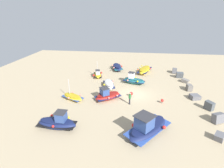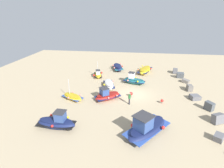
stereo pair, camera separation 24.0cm
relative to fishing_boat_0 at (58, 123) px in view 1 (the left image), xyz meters
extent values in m
plane|color=tan|center=(-9.19, 7.72, -0.66)|extent=(58.79, 58.79, 0.00)
ellipsoid|color=navy|center=(0.00, -0.07, -0.17)|extent=(1.63, 4.15, 1.04)
cube|color=black|center=(0.00, -0.07, -0.12)|extent=(1.64, 3.99, 0.14)
ellipsoid|color=#151E45|center=(0.00, -0.07, 0.25)|extent=(1.41, 3.65, 0.21)
cube|color=#2D4784|center=(0.02, 0.48, 0.80)|extent=(1.02, 1.01, 0.96)
cube|color=#333338|center=(0.02, 0.48, 1.31)|extent=(1.18, 1.17, 0.06)
sphere|color=red|center=(-0.85, -0.99, 0.26)|extent=(0.26, 0.26, 0.26)
sphere|color=red|center=(0.81, -0.11, 0.11)|extent=(0.26, 0.26, 0.26)
sphere|color=yellow|center=(-0.77, 0.92, 0.20)|extent=(0.26, 0.26, 0.26)
ellipsoid|color=maroon|center=(-7.23, 4.19, -0.24)|extent=(3.42, 3.85, 0.92)
cube|color=navy|center=(-7.23, 4.19, -0.19)|extent=(3.35, 3.75, 0.15)
ellipsoid|color=maroon|center=(-7.23, 4.19, 0.12)|extent=(2.99, 3.37, 0.20)
cube|color=#2D4784|center=(-6.91, 3.77, 0.65)|extent=(1.44, 1.42, 0.92)
cube|color=#333338|center=(-6.91, 3.77, 1.14)|extent=(1.67, 1.65, 0.06)
sphere|color=#EA7F75|center=(-7.13, 5.47, 0.03)|extent=(0.24, 0.24, 0.24)
sphere|color=red|center=(-8.10, 3.94, 0.02)|extent=(0.24, 0.24, 0.24)
sphere|color=#EA7F75|center=(-6.36, 4.44, -0.02)|extent=(0.24, 0.24, 0.24)
sphere|color=#EA7F75|center=(-7.33, 2.92, 0.11)|extent=(0.24, 0.24, 0.24)
ellipsoid|color=navy|center=(-20.98, 4.05, -0.15)|extent=(4.58, 2.85, 1.12)
cube|color=#1E6670|center=(-20.98, 4.05, -0.10)|extent=(4.42, 2.80, 0.19)
ellipsoid|color=#151E45|center=(-20.98, 4.05, 0.28)|extent=(4.02, 2.47, 0.25)
sphere|color=#EA7F75|center=(-22.33, 4.58, 0.23)|extent=(0.31, 0.31, 0.31)
sphere|color=#EA7F75|center=(-21.06, 3.07, 0.23)|extent=(0.31, 0.31, 0.31)
sphere|color=red|center=(-20.90, 5.04, 0.18)|extent=(0.31, 0.31, 0.31)
sphere|color=#EA7F75|center=(-19.63, 3.53, 0.17)|extent=(0.31, 0.31, 0.31)
ellipsoid|color=navy|center=(-0.38, 9.29, -0.16)|extent=(5.55, 5.03, 1.15)
cube|color=#2D4C9E|center=(-0.38, 9.29, -0.11)|extent=(5.39, 4.91, 0.23)
ellipsoid|color=#151E45|center=(-0.38, 9.29, 0.27)|extent=(4.85, 4.39, 0.28)
cube|color=#2D4784|center=(0.25, 8.79, 1.00)|extent=(2.02, 2.01, 1.30)
cube|color=#333338|center=(0.25, 8.79, 1.68)|extent=(2.34, 2.33, 0.06)
sphere|color=red|center=(-0.40, 10.79, 0.14)|extent=(0.35, 0.35, 0.35)
sphere|color=red|center=(-0.36, 7.80, 0.13)|extent=(0.35, 0.35, 0.35)
ellipsoid|color=gold|center=(-19.91, 9.71, -0.19)|extent=(5.29, 3.22, 0.99)
cube|color=navy|center=(-19.91, 9.71, -0.14)|extent=(5.11, 3.21, 0.13)
ellipsoid|color=gold|center=(-19.91, 9.71, 0.20)|extent=(4.65, 2.82, 0.19)
sphere|color=orange|center=(-18.89, 8.34, 0.19)|extent=(0.27, 0.27, 0.27)
sphere|color=yellow|center=(-18.94, 10.43, 0.04)|extent=(0.27, 0.27, 0.27)
sphere|color=yellow|center=(-20.21, 8.77, 0.18)|extent=(0.27, 0.27, 0.27)
sphere|color=red|center=(-20.27, 10.86, 0.10)|extent=(0.27, 0.27, 0.27)
sphere|color=yellow|center=(-21.54, 9.20, 0.22)|extent=(0.27, 0.27, 0.27)
ellipsoid|color=white|center=(-11.40, 3.71, -0.19)|extent=(4.00, 2.45, 0.98)
cube|color=navy|center=(-11.40, 3.71, -0.14)|extent=(3.87, 2.44, 0.11)
ellipsoid|color=beige|center=(-11.40, 3.71, 0.21)|extent=(3.52, 2.14, 0.18)
sphere|color=yellow|center=(-10.53, 3.12, 0.14)|extent=(0.28, 0.28, 0.28)
sphere|color=#EA7F75|center=(-12.26, 4.31, 0.13)|extent=(0.28, 0.28, 0.28)
ellipsoid|color=gold|center=(-16.28, 0.85, -0.35)|extent=(3.43, 2.11, 0.70)
cube|color=black|center=(-16.28, 0.85, -0.32)|extent=(3.31, 2.09, 0.14)
ellipsoid|color=gold|center=(-16.28, 0.85, -0.09)|extent=(3.01, 1.83, 0.17)
cube|color=white|center=(-15.82, 0.98, 0.32)|extent=(1.08, 0.92, 0.73)
cube|color=#333338|center=(-15.82, 0.98, 0.71)|extent=(1.26, 1.06, 0.06)
cylinder|color=#B7B7BC|center=(-16.50, 0.79, 1.09)|extent=(0.08, 0.08, 2.27)
sphere|color=red|center=(-17.03, 1.44, -0.12)|extent=(0.36, 0.36, 0.36)
sphere|color=red|center=(-15.53, 0.26, -0.20)|extent=(0.36, 0.36, 0.36)
ellipsoid|color=gold|center=(-6.59, -0.66, -0.34)|extent=(2.65, 3.48, 0.68)
cube|color=#2D4C9E|center=(-6.59, -0.66, -0.31)|extent=(2.62, 3.37, 0.10)
ellipsoid|color=gold|center=(-6.59, -0.66, -0.08)|extent=(2.32, 3.05, 0.14)
cylinder|color=#B7B7BC|center=(-6.85, -1.15, 1.10)|extent=(0.08, 0.08, 2.24)
sphere|color=#EA7F75|center=(-7.59, -0.99, -0.10)|extent=(0.26, 0.26, 0.26)
sphere|color=#EA7F75|center=(-5.94, -1.00, -0.14)|extent=(0.26, 0.26, 0.26)
sphere|color=#EA7F75|center=(-6.87, 0.36, -0.12)|extent=(0.26, 0.26, 0.26)
ellipsoid|color=#1E6670|center=(-13.56, 7.69, -0.21)|extent=(2.43, 3.92, 0.95)
cube|color=navy|center=(-13.56, 7.69, -0.16)|extent=(2.41, 3.79, 0.12)
ellipsoid|color=#1A565F|center=(-13.56, 7.69, 0.18)|extent=(2.11, 3.44, 0.18)
cube|color=silver|center=(-13.71, 7.22, 0.75)|extent=(1.00, 1.07, 1.00)
cube|color=#333338|center=(-13.71, 7.22, 1.28)|extent=(1.16, 1.24, 0.06)
sphere|color=yellow|center=(-12.55, 8.27, 0.15)|extent=(0.28, 0.28, 0.28)
sphere|color=yellow|center=(-14.32, 7.93, 0.12)|extent=(0.28, 0.28, 0.28)
sphere|color=#EA7F75|center=(-13.05, 6.64, 0.08)|extent=(0.28, 0.28, 0.28)
cylinder|color=#2D2D38|center=(-6.28, 7.20, -0.23)|extent=(0.14, 0.14, 0.85)
cylinder|color=#2D2D38|center=(-6.13, 7.26, -0.23)|extent=(0.14, 0.14, 0.85)
cylinder|color=#236B33|center=(-6.20, 7.23, 0.48)|extent=(0.32, 0.32, 0.57)
sphere|color=tan|center=(-6.20, 7.23, 0.87)|extent=(0.22, 0.22, 0.22)
cube|color=slate|center=(-20.31, 15.61, -0.18)|extent=(1.49, 1.08, 1.12)
cube|color=#4C5156|center=(-17.59, 16.00, -0.15)|extent=(1.02, 1.26, 1.12)
cube|color=slate|center=(-15.35, 16.48, -0.40)|extent=(1.47, 1.56, 0.74)
cube|color=slate|center=(-11.88, 16.21, -0.21)|extent=(1.30, 0.77, 0.98)
cube|color=slate|center=(-8.90, 16.20, -0.36)|extent=(1.41, 1.54, 0.69)
cube|color=#4C5156|center=(-6.03, 17.05, -0.12)|extent=(1.28, 1.13, 1.15)
cube|color=slate|center=(-3.26, 16.98, -0.13)|extent=(1.33, 1.49, 1.19)
cube|color=slate|center=(-0.15, 15.88, -0.30)|extent=(1.22, 1.20, 0.89)
cylinder|color=#3F3F42|center=(-8.54, 7.37, -0.56)|extent=(0.08, 0.08, 0.19)
sphere|color=red|center=(-8.54, 7.37, -0.21)|extent=(0.51, 0.51, 0.51)
cylinder|color=#3F3F42|center=(-7.04, 11.52, -0.57)|extent=(0.08, 0.08, 0.19)
sphere|color=red|center=(-7.04, 11.52, -0.27)|extent=(0.41, 0.41, 0.41)
camera|label=1|loc=(14.63, 7.58, 10.62)|focal=28.46mm
camera|label=2|loc=(14.60, 7.82, 10.62)|focal=28.46mm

